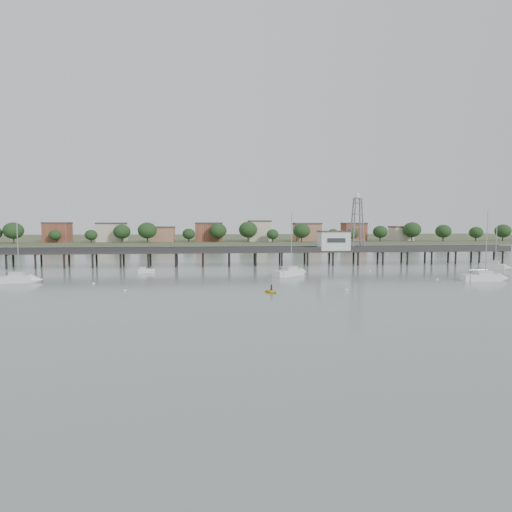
{
  "coord_description": "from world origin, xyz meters",
  "views": [
    {
      "loc": [
        -7.67,
        -53.58,
        11.53
      ],
      "look_at": [
        1.92,
        42.0,
        4.0
      ],
      "focal_mm": 30.0,
      "sensor_mm": 36.0,
      "label": 1
    }
  ],
  "objects": [
    {
      "name": "sailboat_a",
      "position": [
        -44.17,
        32.23,
        0.65
      ],
      "size": [
        7.72,
        2.75,
        12.59
      ],
      "rotation": [
        0.0,
        0.0,
        0.07
      ],
      "color": "white",
      "rests_on": "ground"
    },
    {
      "name": "yellow_dinghy",
      "position": [
        1.79,
        15.47,
        0.0
      ],
      "size": [
        2.05,
        1.41,
        2.81
      ],
      "primitive_type": "imported",
      "rotation": [
        0.0,
        0.0,
        0.46
      ],
      "color": "yellow",
      "rests_on": "ground"
    },
    {
      "name": "pier",
      "position": [
        0.0,
        60.0,
        3.79
      ],
      "size": [
        150.0,
        5.0,
        5.5
      ],
      "color": "#2D2823",
      "rests_on": "ground"
    },
    {
      "name": "lattice_tower",
      "position": [
        31.5,
        60.0,
        11.1
      ],
      "size": [
        3.2,
        3.2,
        15.5
      ],
      "color": "slate",
      "rests_on": "ground"
    },
    {
      "name": "sailboat_c",
      "position": [
        10.06,
        38.45,
        0.64
      ],
      "size": [
        8.64,
        7.39,
        14.58
      ],
      "rotation": [
        0.0,
        0.0,
        0.64
      ],
      "color": "white",
      "rests_on": "ground"
    },
    {
      "name": "mooring_buoys",
      "position": [
        5.71,
        27.36,
        0.08
      ],
      "size": [
        68.06,
        28.14,
        0.39
      ],
      "color": "#F3F3BD",
      "rests_on": "ground"
    },
    {
      "name": "pier_building",
      "position": [
        25.0,
        60.0,
        6.67
      ],
      "size": [
        8.4,
        5.4,
        5.3
      ],
      "color": "silver",
      "rests_on": "ground"
    },
    {
      "name": "far_shore",
      "position": [
        0.36,
        239.58,
        0.95
      ],
      "size": [
        500.0,
        170.0,
        10.4
      ],
      "color": "#475133",
      "rests_on": "ground"
    },
    {
      "name": "sailboat_e",
      "position": [
        62.32,
        44.95,
        0.65
      ],
      "size": [
        6.15,
        5.94,
        11.11
      ],
      "rotation": [
        0.0,
        0.0,
        -0.75
      ],
      "color": "white",
      "rests_on": "ground"
    },
    {
      "name": "white_tender",
      "position": [
        -23.11,
        46.04,
        0.46
      ],
      "size": [
        3.92,
        1.88,
        1.48
      ],
      "rotation": [
        0.0,
        0.0,
        0.08
      ],
      "color": "white",
      "rests_on": "ground"
    },
    {
      "name": "ground_plane",
      "position": [
        0.0,
        0.0,
        0.0
      ],
      "size": [
        500.0,
        500.0,
        0.0
      ],
      "primitive_type": "plane",
      "color": "gray",
      "rests_on": "ground"
    },
    {
      "name": "dinghy_occupant",
      "position": [
        1.79,
        15.47,
        0.0
      ],
      "size": [
        0.67,
        1.19,
        0.27
      ],
      "primitive_type": "imported",
      "rotation": [
        0.0,
        0.0,
        3.39
      ],
      "color": "black",
      "rests_on": "ground"
    },
    {
      "name": "sailboat_d",
      "position": [
        47.0,
        25.56,
        0.64
      ],
      "size": [
        8.82,
        2.72,
        14.45
      ],
      "rotation": [
        0.0,
        0.0,
        -0.02
      ],
      "color": "white",
      "rests_on": "ground"
    }
  ]
}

